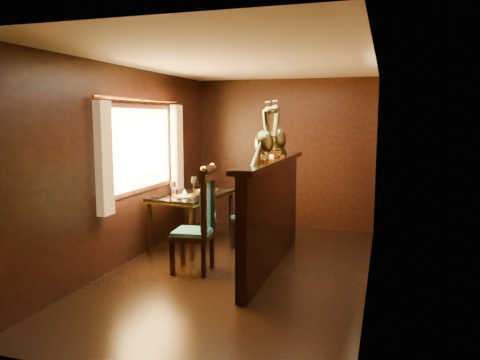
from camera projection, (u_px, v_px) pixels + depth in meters
The scene contains 8 objects.
ground at pixel (240, 272), 5.69m from camera, with size 5.00×5.00×0.00m, color black.
room_shell at pixel (233, 141), 5.52m from camera, with size 3.04×5.04×2.52m.
partition at pixel (272, 211), 5.79m from camera, with size 0.26×2.70×1.36m.
dining_table at pixel (192, 198), 6.72m from camera, with size 0.96×1.41×0.98m.
chair_left at pixel (202, 217), 5.59m from camera, with size 0.52×0.54×1.31m.
chair_right at pixel (257, 205), 6.56m from camera, with size 0.56×0.58×1.23m.
peacock_left at pixel (264, 132), 5.26m from camera, with size 0.22×0.58×0.69m, color #1A5034, non-canonical shape.
peacock_right at pixel (278, 129), 5.91m from camera, with size 0.23×0.60×0.71m, color #1A5034, non-canonical shape.
Camera 1 is at (1.64, -5.24, 1.86)m, focal length 35.00 mm.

